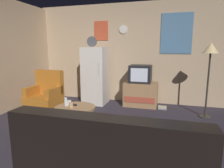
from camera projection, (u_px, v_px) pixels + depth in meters
ground_plane at (98, 137)px, 3.24m from camera, size 12.00×12.00×0.00m
wall_with_art at (129, 53)px, 5.31m from camera, size 5.20×0.12×2.66m
fridge at (95, 76)px, 5.17m from camera, size 0.60×0.62×1.77m
tv_stand at (141, 94)px, 5.01m from camera, size 0.84×0.53×0.61m
crt_tv at (140, 74)px, 4.92m from camera, size 0.54×0.51×0.44m
standing_lamp at (210, 54)px, 3.97m from camera, size 0.32×0.32×1.59m
coffee_table at (75, 119)px, 3.47m from camera, size 0.72×0.72×0.45m
wine_glass at (66, 102)px, 3.49m from camera, size 0.05×0.05×0.15m
mug_ceramic_white at (69, 103)px, 3.52m from camera, size 0.08×0.08×0.09m
mug_ceramic_tan at (71, 105)px, 3.39m from camera, size 0.08×0.08×0.09m
remote_control at (74, 105)px, 3.54m from camera, size 0.15×0.10×0.02m
armchair at (45, 98)px, 4.52m from camera, size 0.68×0.68×0.96m
book_stack at (162, 108)px, 4.76m from camera, size 0.22×0.17×0.07m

